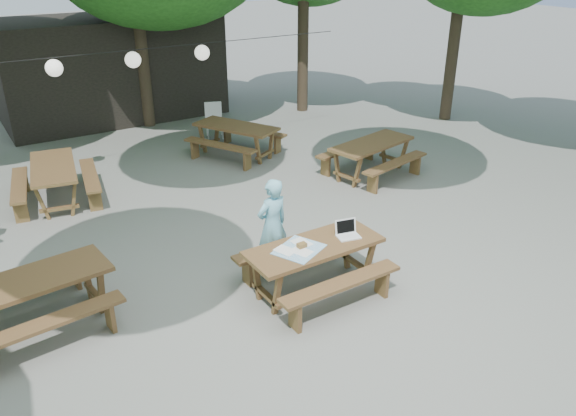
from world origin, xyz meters
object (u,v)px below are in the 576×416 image
at_px(picnic_table_nw, 34,303).
at_px(plastic_chair, 215,128).
at_px(woman, 272,225).
at_px(main_picnic_table, 314,266).

distance_m(picnic_table_nw, plastic_chair, 8.21).
height_order(woman, plastic_chair, woman).
bearing_deg(woman, main_picnic_table, 95.81).
height_order(main_picnic_table, woman, woman).
distance_m(woman, plastic_chair, 6.80).
bearing_deg(woman, picnic_table_nw, -12.83).
bearing_deg(main_picnic_table, woman, 102.32).
bearing_deg(plastic_chair, picnic_table_nw, -111.88).
xyz_separation_m(picnic_table_nw, plastic_chair, (5.54, 6.06, -0.13)).
distance_m(main_picnic_table, woman, 0.94).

